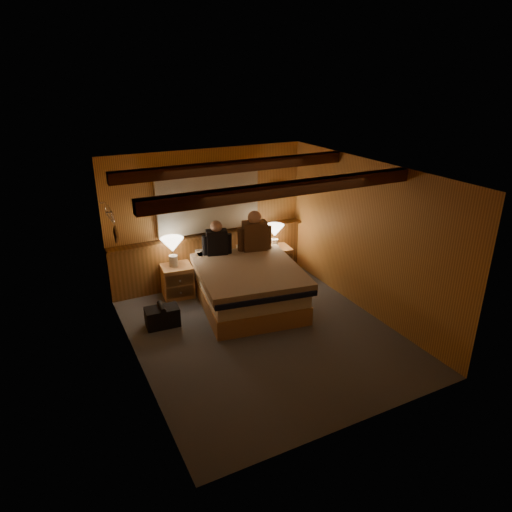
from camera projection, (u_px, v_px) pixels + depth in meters
floor at (263, 333)px, 6.73m from camera, size 4.20×4.20×0.00m
ceiling at (264, 172)px, 5.82m from camera, size 4.20×4.20×0.00m
wall_back at (208, 218)px, 8.01m from camera, size 3.60×0.00×3.60m
wall_left at (132, 284)px, 5.52m from camera, size 0.00×4.20×4.20m
wall_right at (367, 238)px, 7.02m from camera, size 0.00×4.20×4.20m
wall_front at (361, 331)px, 4.54m from camera, size 3.60×0.00×3.60m
wainscot at (211, 256)px, 8.22m from camera, size 3.60×0.23×0.94m
curtain_window at (209, 201)px, 7.83m from camera, size 2.18×0.09×1.11m
ceiling_beams at (259, 176)px, 5.98m from camera, size 3.60×1.65×0.16m
coat_rail at (110, 213)px, 6.68m from camera, size 0.05×0.55×0.24m
framed_print at (276, 190)px, 8.42m from camera, size 0.30×0.04×0.25m
bed at (247, 284)px, 7.45m from camera, size 1.84×2.23×0.69m
nightstand_left at (177, 281)px, 7.76m from camera, size 0.55×0.50×0.55m
nightstand_right at (277, 261)px, 8.57m from camera, size 0.54×0.50×0.55m
lamp_left at (172, 247)px, 7.52m from camera, size 0.38×0.38×0.50m
lamp_right at (275, 232)px, 8.34m from camera, size 0.34×0.34×0.45m
person_left at (217, 241)px, 7.70m from camera, size 0.50×0.28×0.62m
person_right at (255, 234)px, 7.88m from camera, size 0.59×0.33×0.73m
duffel_bag at (162, 316)px, 6.88m from camera, size 0.52×0.33×0.36m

